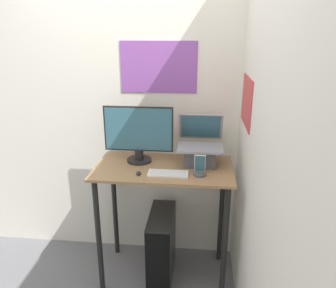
{
  "coord_description": "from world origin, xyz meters",
  "views": [
    {
      "loc": [
        0.26,
        -1.95,
        1.94
      ],
      "look_at": [
        0.03,
        0.28,
        1.15
      ],
      "focal_mm": 35.0,
      "sensor_mm": 36.0,
      "label": 1
    }
  ],
  "objects_px": {
    "laptop": "(200,151)",
    "monitor": "(139,136)",
    "computer_tower": "(161,246)",
    "keyboard": "(168,173)",
    "cell_phone": "(200,170)",
    "mouse": "(138,173)"
  },
  "relations": [
    {
      "from": "keyboard",
      "to": "cell_phone",
      "type": "xyz_separation_m",
      "value": [
        0.22,
        0.01,
        0.03
      ]
    },
    {
      "from": "monitor",
      "to": "keyboard",
      "type": "distance_m",
      "value": 0.39
    },
    {
      "from": "laptop",
      "to": "computer_tower",
      "type": "xyz_separation_m",
      "value": [
        -0.28,
        -0.1,
        -0.79
      ]
    },
    {
      "from": "laptop",
      "to": "monitor",
      "type": "bearing_deg",
      "value": 179.14
    },
    {
      "from": "keyboard",
      "to": "cell_phone",
      "type": "height_order",
      "value": "cell_phone"
    },
    {
      "from": "monitor",
      "to": "cell_phone",
      "type": "height_order",
      "value": "monitor"
    },
    {
      "from": "laptop",
      "to": "cell_phone",
      "type": "distance_m",
      "value": 0.22
    },
    {
      "from": "mouse",
      "to": "monitor",
      "type": "bearing_deg",
      "value": 99.32
    },
    {
      "from": "mouse",
      "to": "computer_tower",
      "type": "xyz_separation_m",
      "value": [
        0.14,
        0.14,
        -0.7
      ]
    },
    {
      "from": "monitor",
      "to": "keyboard",
      "type": "bearing_deg",
      "value": -42.39
    },
    {
      "from": "computer_tower",
      "to": "cell_phone",
      "type": "bearing_deg",
      "value": -20.25
    },
    {
      "from": "cell_phone",
      "to": "monitor",
      "type": "bearing_deg",
      "value": 155.46
    },
    {
      "from": "monitor",
      "to": "mouse",
      "type": "bearing_deg",
      "value": -80.68
    },
    {
      "from": "cell_phone",
      "to": "keyboard",
      "type": "bearing_deg",
      "value": -176.81
    },
    {
      "from": "monitor",
      "to": "keyboard",
      "type": "height_order",
      "value": "monitor"
    },
    {
      "from": "monitor",
      "to": "cell_phone",
      "type": "distance_m",
      "value": 0.54
    },
    {
      "from": "mouse",
      "to": "keyboard",
      "type": "bearing_deg",
      "value": 6.41
    },
    {
      "from": "mouse",
      "to": "cell_phone",
      "type": "relative_size",
      "value": 0.34
    },
    {
      "from": "keyboard",
      "to": "mouse",
      "type": "relative_size",
      "value": 5.41
    },
    {
      "from": "monitor",
      "to": "computer_tower",
      "type": "xyz_separation_m",
      "value": [
        0.18,
        -0.11,
        -0.9
      ]
    },
    {
      "from": "laptop",
      "to": "computer_tower",
      "type": "relative_size",
      "value": 0.64
    },
    {
      "from": "mouse",
      "to": "computer_tower",
      "type": "height_order",
      "value": "mouse"
    }
  ]
}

